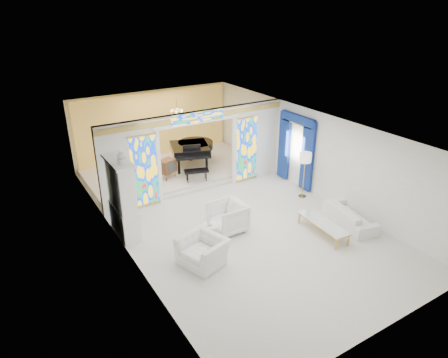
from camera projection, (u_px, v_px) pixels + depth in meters
floor at (227, 214)px, 13.10m from camera, size 12.00×12.00×0.00m
ceiling at (228, 126)px, 11.87m from camera, size 7.00×12.00×0.02m
wall_back at (154, 125)px, 17.15m from camera, size 7.00×0.02×3.00m
wall_front at (389, 275)px, 7.82m from camera, size 7.00×0.02×3.00m
wall_left at (118, 199)px, 10.82m from camera, size 0.02×12.00×3.00m
wall_right at (311, 152)px, 14.15m from camera, size 0.02×12.00×3.00m
partition_wall at (197, 149)px, 13.97m from camera, size 7.00×0.22×3.00m
stained_glass_left at (144, 171)px, 13.07m from camera, size 0.90×0.04×2.40m
stained_glass_right at (247, 149)px, 15.00m from camera, size 0.90×0.04×2.40m
stained_glass_transom at (198, 117)px, 13.41m from camera, size 2.00×0.04×0.34m
alcove_platform at (174, 170)px, 16.25m from camera, size 6.80×3.80×0.18m
gold_curtain_back at (155, 126)px, 17.06m from camera, size 6.70×0.10×2.90m
chandelier at (177, 111)px, 15.26m from camera, size 0.48×0.48×0.30m
blue_drapes at (296, 145)px, 14.62m from camera, size 0.14×1.85×2.65m
china_cabinet at (122, 199)px, 11.55m from camera, size 0.56×1.46×2.72m
armchair_left at (203, 251)px, 10.52m from camera, size 1.32×1.42×0.76m
armchair_right at (228, 217)px, 12.00m from camera, size 1.01×0.98×0.91m
sofa at (350, 215)px, 12.43m from camera, size 1.21×2.12×0.58m
side_table at (210, 231)px, 11.42m from camera, size 0.49×0.49×0.59m
vase at (210, 222)px, 11.29m from camera, size 0.21×0.21×0.18m
coffee_table at (323, 223)px, 11.84m from camera, size 0.66×1.81×0.40m
floor_lamp at (305, 160)px, 13.68m from camera, size 0.48×0.48×1.67m
grand_piano at (193, 148)px, 16.23m from camera, size 2.28×2.89×1.11m
tv_console at (167, 166)px, 15.15m from camera, size 0.75×0.65×0.74m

